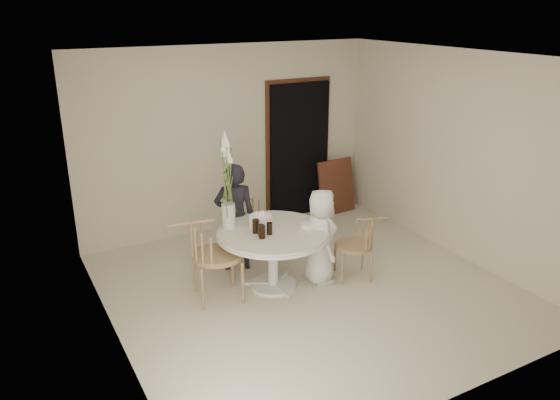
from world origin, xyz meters
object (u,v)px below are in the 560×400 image
chair_right (363,239)px  chair_left (205,248)px  table (273,239)px  girl (235,217)px  boy (321,237)px  chair_far (248,216)px  flower_vase (228,188)px  birthday_cake (260,221)px

chair_right → chair_left: size_ratio=0.79×
table → chair_right: 1.13m
girl → boy: 1.12m
chair_far → flower_vase: flower_vase is taller
chair_left → girl: bearing=-38.1°
girl → flower_vase: size_ratio=1.18×
chair_right → girl: size_ratio=0.56×
girl → chair_left: bearing=60.7°
birthday_cake → flower_vase: bearing=159.8°
chair_right → birthday_cake: birthday_cake is taller
chair_left → girl: 0.85m
table → girl: (-0.18, 0.67, 0.08)m
chair_left → birthday_cake: bearing=-72.7°
chair_far → chair_left: bearing=-156.3°
chair_far → flower_vase: 1.20m
chair_far → chair_right: 1.64m
boy → birthday_cake: bearing=76.7°
girl → flower_vase: 0.67m
chair_left → boy: bearing=-90.4°
chair_far → chair_left: chair_left is taller
chair_far → girl: bearing=-153.2°
birthday_cake → boy: bearing=-28.9°
boy → birthday_cake: (-0.63, 0.35, 0.21)m
birthday_cake → girl: bearing=104.4°
table → chair_right: (1.08, -0.30, -0.11)m
birthday_cake → flower_vase: flower_vase is taller
table → chair_far: (0.19, 1.08, -0.11)m
table → birthday_cake: bearing=107.7°
table → chair_left: bearing=173.2°
chair_far → boy: boy is taller
table → chair_left: 0.82m
chair_far → boy: (0.38, -1.23, 0.09)m
table → birthday_cake: (-0.06, 0.20, 0.18)m
chair_left → birthday_cake: 0.78m
chair_left → girl: size_ratio=0.71×
table → flower_vase: flower_vase is taller
flower_vase → chair_right: bearing=-22.7°
flower_vase → chair_left: bearing=-150.1°
chair_far → boy: 1.29m
boy → birthday_cake: boy is taller
chair_right → flower_vase: (-1.50, 0.63, 0.71)m
chair_right → chair_left: chair_left is taller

